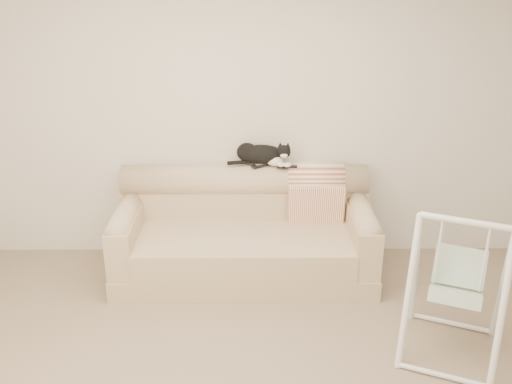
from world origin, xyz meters
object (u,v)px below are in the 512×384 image
sofa (245,235)px  remote_b (287,166)px  baby_swing (456,287)px  tuxedo_cat (262,154)px  remote_a (261,165)px

sofa → remote_b: size_ratio=12.78×
remote_b → baby_swing: baby_swing is taller
tuxedo_cat → baby_swing: (1.30, -1.37, -0.49)m
sofa → remote_a: remote_a is taller
sofa → remote_b: (0.37, 0.20, 0.56)m
remote_b → tuxedo_cat: (-0.22, 0.05, 0.10)m
sofa → remote_b: 0.70m
sofa → remote_a: (0.15, 0.24, 0.56)m
remote_b → baby_swing: bearing=-50.8°
sofa → remote_a: 0.62m
sofa → tuxedo_cat: tuxedo_cat is taller
sofa → remote_b: remote_b is taller
sofa → tuxedo_cat: size_ratio=3.93×
tuxedo_cat → baby_swing: bearing=-46.6°
tuxedo_cat → sofa: bearing=-121.1°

